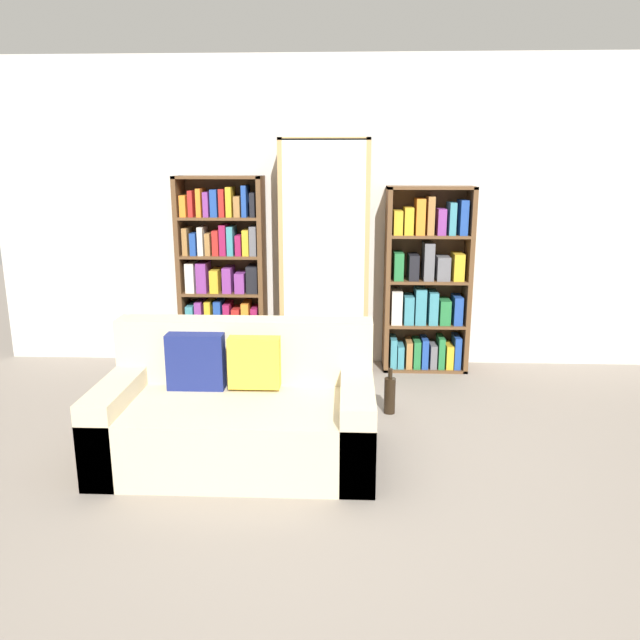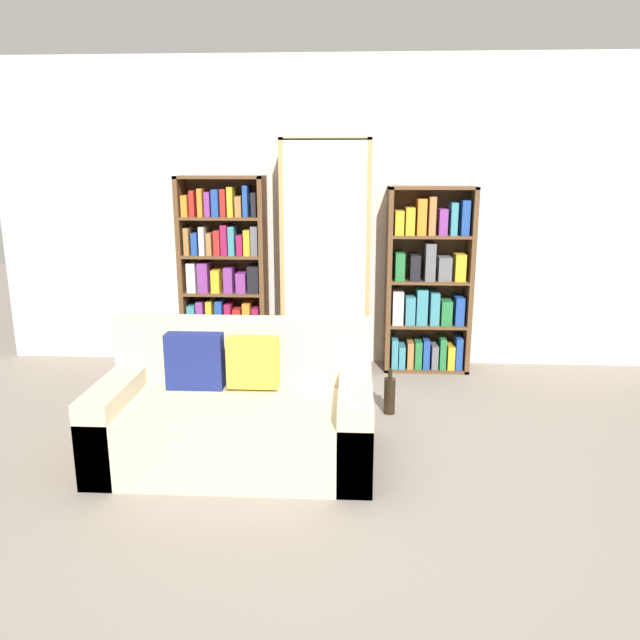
# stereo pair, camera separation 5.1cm
# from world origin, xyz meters

# --- Properties ---
(ground_plane) EXTENTS (16.00, 16.00, 0.00)m
(ground_plane) POSITION_xyz_m (0.00, 0.00, 0.00)
(ground_plane) COLOR gray
(wall_back) EXTENTS (6.23, 0.06, 2.70)m
(wall_back) POSITION_xyz_m (0.00, 2.60, 1.35)
(wall_back) COLOR beige
(wall_back) RESTS_ON ground
(couch) EXTENTS (1.66, 0.89, 0.82)m
(couch) POSITION_xyz_m (-0.59, 0.58, 0.28)
(couch) COLOR beige
(couch) RESTS_ON ground
(bookshelf_left) EXTENTS (0.75, 0.32, 1.69)m
(bookshelf_left) POSITION_xyz_m (-1.03, 2.39, 0.81)
(bookshelf_left) COLOR brown
(bookshelf_left) RESTS_ON ground
(display_cabinet) EXTENTS (0.76, 0.36, 2.00)m
(display_cabinet) POSITION_xyz_m (-0.12, 2.38, 1.00)
(display_cabinet) COLOR tan
(display_cabinet) RESTS_ON ground
(bookshelf_right) EXTENTS (0.74, 0.32, 1.61)m
(bookshelf_right) POSITION_xyz_m (0.77, 2.39, 0.76)
(bookshelf_right) COLOR brown
(bookshelf_right) RESTS_ON ground
(wine_bottle) EXTENTS (0.08, 0.08, 0.34)m
(wine_bottle) POSITION_xyz_m (0.40, 1.32, 0.14)
(wine_bottle) COLOR black
(wine_bottle) RESTS_ON ground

